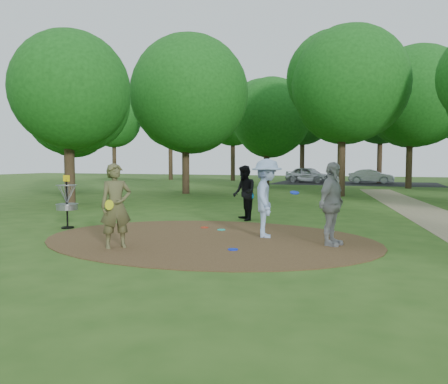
% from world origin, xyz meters
% --- Properties ---
extents(ground, '(100.00, 100.00, 0.00)m').
position_xyz_m(ground, '(0.00, 0.00, 0.00)').
color(ground, '#2D5119').
rests_on(ground, ground).
extents(dirt_clearing, '(8.40, 8.40, 0.02)m').
position_xyz_m(dirt_clearing, '(0.00, 0.00, 0.01)').
color(dirt_clearing, '#47301C').
rests_on(dirt_clearing, ground).
extents(parking_lot, '(14.00, 8.00, 0.01)m').
position_xyz_m(parking_lot, '(2.00, 30.00, 0.00)').
color(parking_lot, black).
rests_on(parking_lot, ground).
extents(player_observer_with_disc, '(0.81, 0.81, 1.89)m').
position_xyz_m(player_observer_with_disc, '(-1.49, -1.75, 0.95)').
color(player_observer_with_disc, brown).
rests_on(player_observer_with_disc, ground).
extents(player_throwing_with_disc, '(1.37, 1.43, 2.00)m').
position_xyz_m(player_throwing_with_disc, '(1.32, 0.71, 1.00)').
color(player_throwing_with_disc, '#9AB6E6').
rests_on(player_throwing_with_disc, ground).
extents(player_walking_with_disc, '(1.05, 1.11, 1.81)m').
position_xyz_m(player_walking_with_disc, '(-0.16, 3.65, 0.91)').
color(player_walking_with_disc, black).
rests_on(player_walking_with_disc, ground).
extents(player_waiting_with_disc, '(0.79, 1.22, 1.93)m').
position_xyz_m(player_waiting_with_disc, '(2.98, 0.14, 0.96)').
color(player_waiting_with_disc, '#9B9C9E').
rests_on(player_waiting_with_disc, ground).
extents(disc_ground_cyan, '(0.22, 0.22, 0.02)m').
position_xyz_m(disc_ground_cyan, '(-0.14, 1.36, 0.03)').
color(disc_ground_cyan, '#19CAB5').
rests_on(disc_ground_cyan, dirt_clearing).
extents(disc_ground_blue, '(0.22, 0.22, 0.02)m').
position_xyz_m(disc_ground_blue, '(1.03, -1.13, 0.03)').
color(disc_ground_blue, '#0D24DE').
rests_on(disc_ground_blue, dirt_clearing).
extents(disc_ground_red, '(0.22, 0.22, 0.02)m').
position_xyz_m(disc_ground_red, '(-0.74, 1.60, 0.03)').
color(disc_ground_red, red).
rests_on(disc_ground_red, dirt_clearing).
extents(car_left, '(4.59, 3.12, 1.45)m').
position_xyz_m(car_left, '(-2.05, 29.96, 0.73)').
color(car_left, '#ABAEB3').
rests_on(car_left, ground).
extents(car_right, '(3.88, 1.59, 1.25)m').
position_xyz_m(car_right, '(3.36, 30.47, 0.62)').
color(car_right, '#A2A4AA').
rests_on(car_right, ground).
extents(disc_golf_basket, '(0.63, 0.63, 1.54)m').
position_xyz_m(disc_golf_basket, '(-4.50, 0.30, 0.87)').
color(disc_golf_basket, black).
rests_on(disc_golf_basket, ground).
extents(tree_ring, '(37.45, 46.13, 9.87)m').
position_xyz_m(tree_ring, '(2.32, 10.47, 5.42)').
color(tree_ring, '#332316').
rests_on(tree_ring, ground).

